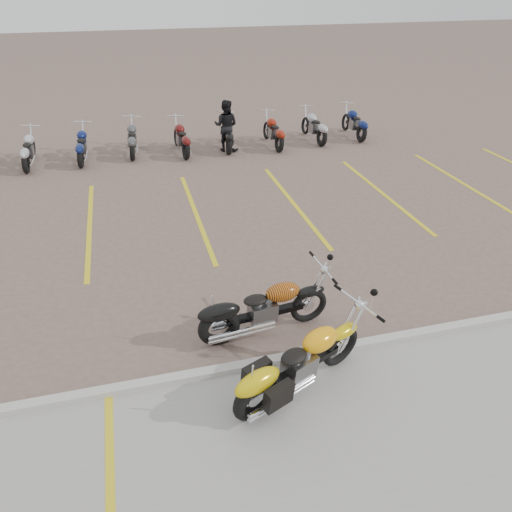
{
  "coord_description": "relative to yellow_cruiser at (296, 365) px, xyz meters",
  "views": [
    {
      "loc": [
        -1.56,
        -7.9,
        5.64
      ],
      "look_at": [
        0.62,
        0.22,
        0.75
      ],
      "focal_mm": 35.0,
      "sensor_mm": 36.0,
      "label": 1
    }
  ],
  "objects": [
    {
      "name": "curb",
      "position": [
        -0.47,
        0.65,
        -0.45
      ],
      "size": [
        60.0,
        0.18,
        0.12
      ],
      "primitive_type": "cube",
      "color": "#ADAAA3",
      "rests_on": "ground"
    },
    {
      "name": "concrete_apron",
      "position": [
        -0.47,
        -1.85,
        -0.5
      ],
      "size": [
        60.0,
        5.0,
        0.01
      ],
      "primitive_type": "cube",
      "color": "#9E9B93",
      "rests_on": "ground"
    },
    {
      "name": "bg_bike_row",
      "position": [
        -1.0,
        11.96,
        0.04
      ],
      "size": [
        15.53,
        2.01,
        1.1
      ],
      "color": "black",
      "rests_on": "ground"
    },
    {
      "name": "person_b",
      "position": [
        1.42,
        11.62,
        0.37
      ],
      "size": [
        1.06,
        0.98,
        1.76
      ],
      "primitive_type": "imported",
      "rotation": [
        0.0,
        0.0,
        2.68
      ],
      "color": "black",
      "rests_on": "ground"
    },
    {
      "name": "yellow_cruiser",
      "position": [
        0.0,
        0.0,
        0.0
      ],
      "size": [
        2.34,
        1.15,
        1.02
      ],
      "rotation": [
        0.12,
        0.0,
        0.42
      ],
      "color": "black",
      "rests_on": "ground"
    },
    {
      "name": "parking_stripes",
      "position": [
        -0.47,
        6.65,
        -0.51
      ],
      "size": [
        38.0,
        5.5,
        0.01
      ],
      "primitive_type": null,
      "color": "gold",
      "rests_on": "ground"
    },
    {
      "name": "flame_cruiser",
      "position": [
        -0.13,
        1.46,
        -0.02
      ],
      "size": [
        2.41,
        0.47,
        0.99
      ],
      "rotation": [
        0.08,
        0.0,
        0.11
      ],
      "color": "black",
      "rests_on": "ground"
    },
    {
      "name": "ground",
      "position": [
        -0.47,
        2.65,
        -0.51
      ],
      "size": [
        100.0,
        100.0,
        0.0
      ],
      "primitive_type": "plane",
      "color": "#745E53",
      "rests_on": "ground"
    }
  ]
}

